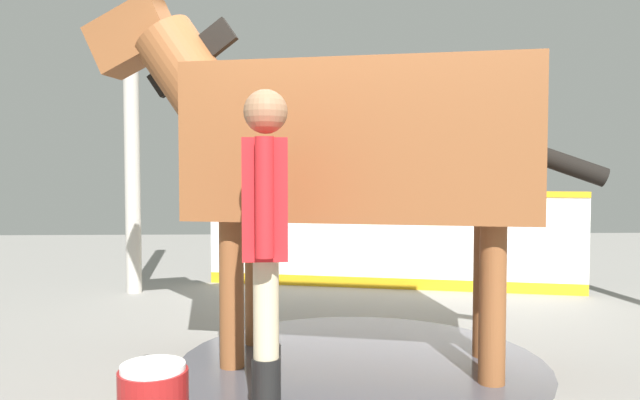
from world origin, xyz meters
name	(u,v)px	position (x,y,z in m)	size (l,w,h in m)	color
ground_plane	(348,358)	(0.00, 0.00, -0.01)	(16.00, 16.00, 0.02)	gray
wet_patch	(362,361)	(-0.08, 0.11, 0.00)	(2.47, 2.47, 0.00)	#4C4C54
barrier_wall	(389,243)	(-0.65, -2.38, 0.49)	(3.99, 0.98, 1.07)	white
roof_post_near	(132,151)	(2.08, -2.27, 1.49)	(0.16, 0.16, 2.97)	#B7B2A8
horse	(346,143)	(0.02, 0.08, 1.47)	(3.44, 1.43, 2.51)	brown
handler	(266,228)	(0.51, 0.96, 0.99)	(0.24, 0.68, 1.70)	black
bottle_spray	(147,378)	(1.20, 0.70, 0.11)	(0.06, 0.06, 0.24)	#4CA559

